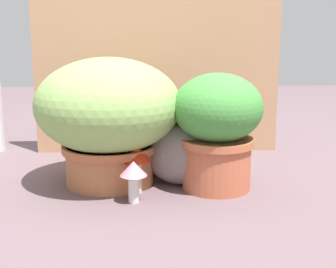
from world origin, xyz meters
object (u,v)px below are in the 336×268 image
(grass_planter, at_px, (109,114))
(leafy_planter, at_px, (218,126))
(cat, at_px, (182,150))
(mushroom_ornament_pink, at_px, (135,173))
(mushroom_ornament_red, at_px, (136,158))

(grass_planter, distance_m, leafy_planter, 0.37)
(leafy_planter, bearing_deg, cat, 158.51)
(leafy_planter, bearing_deg, mushroom_ornament_pink, -155.67)
(cat, bearing_deg, grass_planter, 174.58)
(cat, distance_m, mushroom_ornament_pink, 0.23)
(leafy_planter, bearing_deg, grass_planter, 169.22)
(cat, xyz_separation_m, mushroom_ornament_red, (-0.15, -0.08, -0.00))
(mushroom_ornament_pink, bearing_deg, cat, 46.92)
(grass_planter, height_order, mushroom_ornament_pink, grass_planter)
(grass_planter, distance_m, mushroom_ornament_red, 0.19)
(leafy_planter, height_order, cat, leafy_planter)
(leafy_planter, distance_m, mushroom_ornament_red, 0.29)
(mushroom_ornament_pink, relative_size, mushroom_ornament_red, 0.81)
(mushroom_ornament_pink, height_order, mushroom_ornament_red, mushroom_ornament_red)
(mushroom_ornament_red, bearing_deg, leafy_planter, 6.49)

